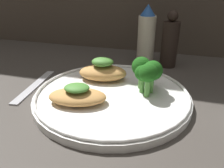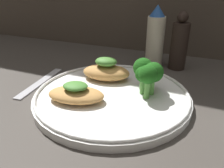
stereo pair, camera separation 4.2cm
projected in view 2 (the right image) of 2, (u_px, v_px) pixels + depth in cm
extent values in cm
cube|color=#3D3833|center=(112.00, 102.00, 43.77)|extent=(180.00, 180.00, 1.00)
cylinder|color=white|center=(112.00, 96.00, 43.25)|extent=(30.42, 30.42, 1.40)
torus|color=white|center=(112.00, 92.00, 42.82)|extent=(29.82, 29.82, 0.60)
ellipsoid|color=tan|center=(76.00, 95.00, 39.85)|extent=(11.44, 7.97, 2.35)
ellipsoid|color=#478433|center=(75.00, 86.00, 39.09)|extent=(5.16, 4.46, 1.22)
ellipsoid|color=tan|center=(106.00, 72.00, 48.49)|extent=(11.38, 7.98, 3.19)
ellipsoid|color=#478433|center=(106.00, 62.00, 47.40)|extent=(5.36, 4.57, 1.87)
cylinder|color=#569942|center=(152.00, 87.00, 41.81)|extent=(0.84, 0.84, 3.32)
sphere|color=#195114|center=(153.00, 72.00, 40.52)|extent=(3.83, 3.83, 3.83)
cylinder|color=#569942|center=(151.00, 84.00, 43.89)|extent=(1.00, 1.00, 2.29)
sphere|color=#195114|center=(152.00, 73.00, 42.85)|extent=(3.66, 3.66, 3.66)
cylinder|color=#569942|center=(142.00, 82.00, 43.75)|extent=(0.94, 0.94, 3.35)
sphere|color=#195114|center=(143.00, 68.00, 42.44)|extent=(3.90, 3.90, 3.90)
cylinder|color=#569942|center=(142.00, 87.00, 42.17)|extent=(0.93, 0.93, 3.03)
sphere|color=#195114|center=(143.00, 74.00, 41.05)|extent=(3.12, 3.12, 3.12)
cylinder|color=#569942|center=(147.00, 90.00, 40.38)|extent=(1.01, 1.01, 3.61)
sphere|color=#195114|center=(148.00, 74.00, 39.08)|extent=(3.51, 3.51, 3.51)
cylinder|color=beige|center=(155.00, 42.00, 58.45)|extent=(4.68, 4.68, 13.19)
cone|color=#23519E|center=(158.00, 10.00, 55.00)|extent=(3.98, 3.98, 2.90)
cylinder|color=black|center=(179.00, 47.00, 56.48)|extent=(4.33, 4.33, 12.02)
sphere|color=black|center=(183.00, 17.00, 53.30)|extent=(2.82, 2.82, 2.82)
cube|color=#B2B2B7|center=(41.00, 82.00, 50.47)|extent=(3.66, 16.99, 0.60)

